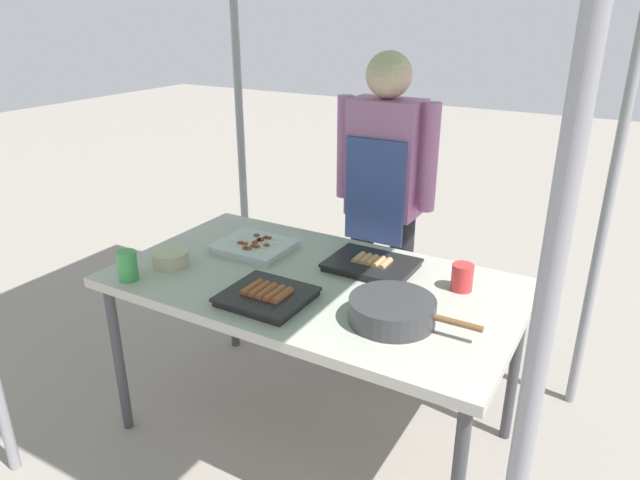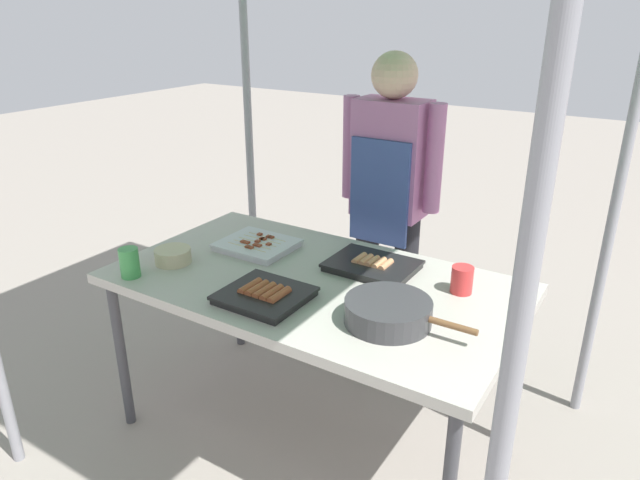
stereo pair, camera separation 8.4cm
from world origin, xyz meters
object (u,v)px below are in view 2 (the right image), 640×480
(condiment_bowl, at_px, (173,256))
(drink_cup_by_wok, at_px, (130,263))
(tray_pork_links, at_px, (265,295))
(tray_grilled_sausages, at_px, (372,265))
(stall_table, at_px, (313,291))
(drink_cup_near_edge, at_px, (462,280))
(cooking_wok, at_px, (389,311))
(tray_meat_skewers, at_px, (257,245))
(vendor_woman, at_px, (389,189))

(condiment_bowl, height_order, drink_cup_by_wok, drink_cup_by_wok)
(tray_pork_links, bearing_deg, tray_grilled_sausages, 64.46)
(stall_table, bearing_deg, tray_grilled_sausages, 52.71)
(tray_pork_links, height_order, condiment_bowl, condiment_bowl)
(stall_table, xyz_separation_m, drink_cup_by_wok, (-0.63, -0.37, 0.11))
(drink_cup_near_edge, bearing_deg, stall_table, -159.06)
(cooking_wok, xyz_separation_m, condiment_bowl, (-0.99, -0.03, -0.01))
(tray_meat_skewers, bearing_deg, condiment_bowl, -123.82)
(condiment_bowl, distance_m, drink_cup_near_edge, 1.18)
(tray_pork_links, relative_size, drink_cup_near_edge, 2.93)
(drink_cup_by_wok, bearing_deg, drink_cup_near_edge, 26.24)
(stall_table, relative_size, tray_pork_links, 5.25)
(tray_meat_skewers, relative_size, drink_cup_by_wok, 2.65)
(tray_pork_links, distance_m, cooking_wok, 0.47)
(stall_table, height_order, drink_cup_by_wok, drink_cup_by_wok)
(tray_meat_skewers, distance_m, drink_cup_by_wok, 0.56)
(tray_pork_links, distance_m, condiment_bowl, 0.53)
(stall_table, xyz_separation_m, drink_cup_near_edge, (0.53, 0.20, 0.10))
(tray_pork_links, height_order, drink_cup_by_wok, drink_cup_by_wok)
(vendor_woman, bearing_deg, tray_meat_skewers, 60.59)
(cooking_wok, bearing_deg, condiment_bowl, -178.13)
(tray_pork_links, bearing_deg, condiment_bowl, 173.53)
(tray_meat_skewers, relative_size, drink_cup_near_edge, 3.05)
(tray_meat_skewers, distance_m, drink_cup_near_edge, 0.92)
(stall_table, xyz_separation_m, tray_meat_skewers, (-0.38, 0.13, 0.07))
(tray_grilled_sausages, height_order, tray_meat_skewers, tray_grilled_sausages)
(stall_table, distance_m, tray_pork_links, 0.26)
(tray_pork_links, height_order, cooking_wok, cooking_wok)
(tray_pork_links, height_order, vendor_woman, vendor_woman)
(tray_pork_links, height_order, drink_cup_near_edge, drink_cup_near_edge)
(condiment_bowl, xyz_separation_m, drink_cup_by_wok, (-0.04, -0.19, 0.03))
(tray_grilled_sausages, distance_m, vendor_woman, 0.59)
(stall_table, xyz_separation_m, cooking_wok, (0.40, -0.15, 0.10))
(cooking_wok, distance_m, condiment_bowl, 0.99)
(stall_table, bearing_deg, condiment_bowl, -162.86)
(tray_meat_skewers, bearing_deg, stall_table, -18.56)
(stall_table, relative_size, vendor_woman, 1.02)
(stall_table, bearing_deg, vendor_woman, 92.80)
(stall_table, bearing_deg, drink_cup_by_wok, -149.62)
(stall_table, height_order, condiment_bowl, condiment_bowl)
(cooking_wok, height_order, vendor_woman, vendor_woman)
(drink_cup_near_edge, bearing_deg, condiment_bowl, -161.03)
(vendor_woman, bearing_deg, condiment_bowl, 59.06)
(tray_pork_links, xyz_separation_m, drink_cup_near_edge, (0.59, 0.44, 0.03))
(tray_meat_skewers, distance_m, tray_pork_links, 0.49)
(stall_table, xyz_separation_m, tray_grilled_sausages, (0.16, 0.21, 0.07))
(stall_table, distance_m, drink_cup_by_wok, 0.74)
(tray_pork_links, xyz_separation_m, vendor_woman, (0.02, 0.98, 0.16))
(drink_cup_by_wok, xyz_separation_m, vendor_woman, (0.59, 1.11, 0.12))
(tray_grilled_sausages, bearing_deg, tray_pork_links, -115.54)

